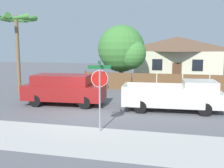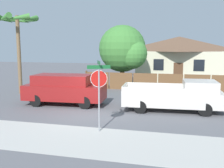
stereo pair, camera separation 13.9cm
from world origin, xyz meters
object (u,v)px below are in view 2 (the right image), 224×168
at_px(house, 179,57).
at_px(oak_tree, 124,50).
at_px(stop_sign, 99,84).
at_px(red_suv, 64,89).
at_px(palm_tree, 18,26).
at_px(orange_pickup, 176,96).

distance_m(house, oak_tree, 8.08).
bearing_deg(stop_sign, red_suv, 105.41).
relative_size(palm_tree, red_suv, 1.18).
height_order(oak_tree, orange_pickup, oak_tree).
xyz_separation_m(oak_tree, red_suv, (-2.15, -7.95, -2.28)).
bearing_deg(orange_pickup, stop_sign, -128.82).
xyz_separation_m(palm_tree, red_suv, (4.93, -2.83, -4.10)).
height_order(house, red_suv, house).
xyz_separation_m(house, oak_tree, (-4.66, -6.54, 0.90)).
xyz_separation_m(oak_tree, stop_sign, (1.43, -12.35, -1.25)).
relative_size(red_suv, stop_sign, 1.67).
bearing_deg(stop_sign, house, 56.56).
bearing_deg(palm_tree, red_suv, -29.84).
distance_m(house, palm_tree, 16.77).
height_order(oak_tree, palm_tree, palm_tree).
relative_size(palm_tree, orange_pickup, 1.08).
distance_m(red_suv, orange_pickup, 6.71).
distance_m(oak_tree, palm_tree, 8.93).
height_order(house, stop_sign, house).
relative_size(red_suv, orange_pickup, 0.91).
bearing_deg(stop_sign, palm_tree, 115.93).
xyz_separation_m(house, red_suv, (-6.81, -14.49, -1.38)).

